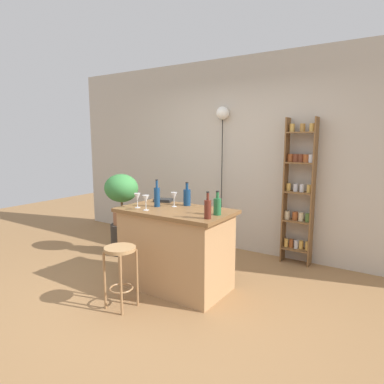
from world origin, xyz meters
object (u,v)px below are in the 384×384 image
plant_stool (123,239)px  pendant_globe_light (223,116)px  bar_stool (120,263)px  bottle_sauce_amber (217,206)px  bottle_spirits_clear (157,196)px  bottle_wine_red (208,209)px  bottle_olive_oil (187,197)px  wine_glass_left (174,196)px  cookbook (163,200)px  potted_plant (121,192)px  spice_shelf (299,191)px  wine_glass_center (146,199)px  wine_glass_right (137,197)px

plant_stool → pendant_globe_light: size_ratio=0.21×
bar_stool → bottle_sauce_amber: size_ratio=2.53×
bottle_spirits_clear → bottle_wine_red: size_ratio=1.17×
bottle_wine_red → bottle_olive_oil: 0.68m
wine_glass_left → cookbook: (-0.29, 0.18, -0.10)m
bottle_sauce_amber → potted_plant: bearing=165.1°
spice_shelf → pendant_globe_light: pendant_globe_light is taller
bottle_sauce_amber → cookbook: bearing=163.4°
bottle_spirits_clear → cookbook: (-0.13, 0.28, -0.10)m
wine_glass_left → bottle_spirits_clear: bearing=-146.9°
potted_plant → cookbook: (0.92, -0.22, 0.01)m
plant_stool → bottle_wine_red: bottle_wine_red is taller
wine_glass_center → pendant_globe_light: size_ratio=0.08×
wine_glass_center → pendant_globe_light: (-0.03, 1.76, 0.97)m
wine_glass_center → cookbook: size_ratio=0.78×
plant_stool → pendant_globe_light: bearing=45.2°
bottle_olive_oil → bar_stool: bearing=-100.5°
bar_stool → spice_shelf: spice_shelf is taller
bar_stool → bottle_sauce_amber: bearing=44.4°
bottle_wine_red → wine_glass_right: bearing=179.2°
bottle_spirits_clear → cookbook: size_ratio=1.48×
pendant_globe_light → bottle_sauce_amber: bearing=-63.1°
bottle_wine_red → wine_glass_center: (-0.75, -0.03, 0.02)m
spice_shelf → bottle_sauce_amber: (-0.39, -1.48, 0.01)m
cookbook → bottle_wine_red: bearing=-44.6°
spice_shelf → bottle_sauce_amber: bearing=-104.7°
spice_shelf → potted_plant: spice_shelf is taller
bottle_sauce_amber → bottle_wine_red: (0.00, -0.19, 0.01)m
wine_glass_left → wine_glass_right: (-0.30, -0.27, 0.00)m
bar_stool → bottle_olive_oil: 1.07m
wine_glass_left → cookbook: wine_glass_left is taller
bottle_wine_red → wine_glass_left: (-0.61, 0.29, 0.02)m
bottle_spirits_clear → pendant_globe_light: (-0.01, 1.55, 0.97)m
wine_glass_right → spice_shelf: bearing=52.0°
bottle_wine_red → pendant_globe_light: (-0.78, 1.73, 0.98)m
wine_glass_left → spice_shelf: bearing=54.3°
spice_shelf → pendant_globe_light: size_ratio=0.91×
bottle_olive_oil → wine_glass_right: bottle_olive_oil is taller
bottle_wine_red → wine_glass_left: 0.67m
plant_stool → bottle_wine_red: (1.82, -0.68, 0.78)m
bottle_sauce_amber → wine_glass_center: 0.78m
potted_plant → bottle_sauce_amber: 1.89m
spice_shelf → cookbook: bearing=-136.7°
bottle_wine_red → plant_stool: bearing=159.6°
plant_stool → bottle_olive_oil: 1.53m
wine_glass_center → pendant_globe_light: bearing=91.0°
wine_glass_center → cookbook: bearing=107.1°
bottle_spirits_clear → pendant_globe_light: size_ratio=0.15×
bottle_wine_red → wine_glass_left: bearing=154.9°
spice_shelf → wine_glass_left: (-1.00, -1.39, 0.04)m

